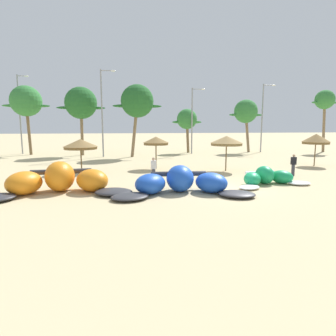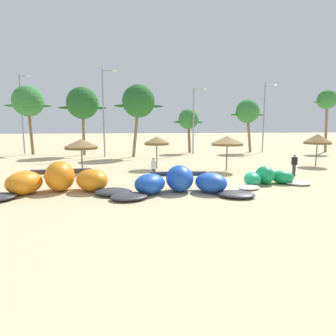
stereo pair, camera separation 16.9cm
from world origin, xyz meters
name	(u,v)px [view 2 (the right image)]	position (x,y,z in m)	size (l,w,h in m)	color
ground_plane	(223,188)	(0.00, 0.00, 0.00)	(260.00, 260.00, 0.00)	#C6B284
kite_far_left	(59,181)	(-9.41, 0.32, 0.65)	(8.28, 4.05, 1.71)	#333338
kite_left	(181,183)	(-2.74, -0.79, 0.57)	(7.90, 3.82, 1.49)	#333338
kite_left_of_center	(267,178)	(3.12, 0.62, 0.44)	(5.28, 2.93, 1.15)	white
beach_umbrella_near_van	(81,144)	(-9.15, 7.35, 2.26)	(2.68, 2.68, 2.66)	brown
beach_umbrella_middle	(157,141)	(-3.03, 8.60, 2.41)	(2.22, 2.22, 2.77)	brown
beach_umbrella_near_palms	(227,141)	(2.52, 6.40, 2.48)	(2.66, 2.66, 2.88)	brown
beach_umbrella_outermost	(318,139)	(11.78, 8.03, 2.49)	(2.47, 2.47, 2.97)	brown
person_near_kites	(294,165)	(6.57, 3.26, 0.82)	(0.36, 0.24, 1.62)	#383842
person_by_umbrellas	(154,169)	(-3.88, 2.80, 0.82)	(0.36, 0.24, 1.62)	#383842
palm_leftmost	(28,102)	(-17.75, 23.17, 6.71)	(5.76, 3.84, 8.69)	brown
palm_left	(82,103)	(-10.85, 21.49, 6.44)	(5.90, 3.93, 8.46)	#7F6647
palm_left_of_gap	(139,102)	(-4.05, 18.55, 6.51)	(5.78, 3.85, 8.50)	#7F6647
palm_center_left	(188,120)	(2.92, 22.83, 4.53)	(4.13, 2.76, 5.99)	brown
palm_center_right	(247,112)	(11.11, 22.15, 5.61)	(4.83, 3.22, 7.29)	#7F6647
palm_right_of_gap	(327,101)	(22.19, 20.96, 7.13)	(3.98, 2.65, 8.65)	#7F6647
lamppost_west	(22,111)	(-18.91, 24.48, 5.60)	(1.49, 0.24, 10.18)	gray
lamppost_west_center	(104,109)	(-8.05, 19.06, 5.63)	(1.80, 0.24, 10.17)	gray
lamppost_east_center	(195,117)	(3.40, 21.26, 4.83)	(1.83, 0.24, 8.58)	gray
lamppost_east	(265,115)	(13.58, 21.90, 5.24)	(1.87, 0.24, 9.39)	gray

